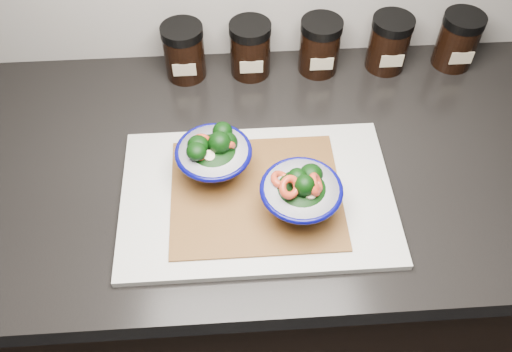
{
  "coord_description": "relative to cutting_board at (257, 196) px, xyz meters",
  "views": [
    {
      "loc": [
        -0.13,
        0.83,
        1.63
      ],
      "look_at": [
        -0.1,
        1.37,
        0.96
      ],
      "focal_mm": 38.0,
      "sensor_mm": 36.0,
      "label": 1
    }
  ],
  "objects": [
    {
      "name": "countertop",
      "position": [
        0.1,
        0.08,
        -0.03
      ],
      "size": [
        3.5,
        0.6,
        0.04
      ],
      "primitive_type": "cube",
      "color": "black",
      "rests_on": "cabinet"
    },
    {
      "name": "bamboo_mat",
      "position": [
        -0.0,
        0.0,
        0.01
      ],
      "size": [
        0.28,
        0.24,
        0.0
      ],
      "primitive_type": "cube",
      "color": "olive",
      "rests_on": "cutting_board"
    },
    {
      "name": "spice_jar_e",
      "position": [
        0.42,
        0.32,
        0.05
      ],
      "size": [
        0.08,
        0.08,
        0.11
      ],
      "color": "black",
      "rests_on": "countertop"
    },
    {
      "name": "bowl_right",
      "position": [
        0.07,
        -0.04,
        0.05
      ],
      "size": [
        0.13,
        0.13,
        0.1
      ],
      "rotation": [
        0.0,
        0.0,
        -0.32
      ],
      "color": "white",
      "rests_on": "bamboo_mat"
    },
    {
      "name": "cabinet",
      "position": [
        0.1,
        0.08,
        -0.48
      ],
      "size": [
        3.43,
        0.58,
        0.86
      ],
      "primitive_type": "cube",
      "color": "black",
      "rests_on": "ground"
    },
    {
      "name": "spice_jar_c",
      "position": [
        0.15,
        0.32,
        0.05
      ],
      "size": [
        0.08,
        0.08,
        0.11
      ],
      "color": "black",
      "rests_on": "countertop"
    },
    {
      "name": "bowl_left",
      "position": [
        -0.07,
        0.05,
        0.05
      ],
      "size": [
        0.13,
        0.13,
        0.09
      ],
      "rotation": [
        0.0,
        0.0,
        -0.26
      ],
      "color": "white",
      "rests_on": "bamboo_mat"
    },
    {
      "name": "cutting_board",
      "position": [
        0.0,
        0.0,
        0.0
      ],
      "size": [
        0.45,
        0.3,
        0.01
      ],
      "primitive_type": "cube",
      "color": "silver",
      "rests_on": "countertop"
    },
    {
      "name": "spice_jar_b",
      "position": [
        0.01,
        0.32,
        0.05
      ],
      "size": [
        0.08,
        0.08,
        0.11
      ],
      "color": "black",
      "rests_on": "countertop"
    },
    {
      "name": "spice_jar_a",
      "position": [
        -0.12,
        0.32,
        0.05
      ],
      "size": [
        0.08,
        0.08,
        0.11
      ],
      "color": "black",
      "rests_on": "countertop"
    },
    {
      "name": "spice_jar_d",
      "position": [
        0.28,
        0.32,
        0.05
      ],
      "size": [
        0.08,
        0.08,
        0.11
      ],
      "color": "black",
      "rests_on": "countertop"
    }
  ]
}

